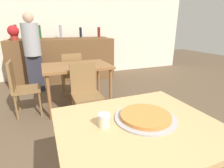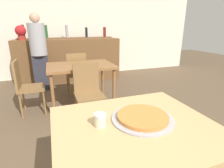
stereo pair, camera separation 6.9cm
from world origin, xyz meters
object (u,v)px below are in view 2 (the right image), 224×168
at_px(pizza_tray, 143,117).
at_px(person_standing, 39,50).
at_px(chair_far_side_left, 26,84).
at_px(cheese_shaker, 100,120).
at_px(chair_far_side_front, 88,89).
at_px(potted_plant, 21,32).
at_px(chair_far_side_back, 76,71).

relative_size(pizza_tray, person_standing, 0.25).
height_order(chair_far_side_left, person_standing, person_standing).
xyz_separation_m(chair_far_side_left, person_standing, (0.20, 1.15, 0.39)).
bearing_deg(cheese_shaker, chair_far_side_front, 81.56).
bearing_deg(pizza_tray, potted_plant, 106.90).
xyz_separation_m(chair_far_side_back, cheese_shaker, (-0.21, -2.57, 0.31)).
relative_size(pizza_tray, cheese_shaker, 4.92).
distance_m(chair_far_side_front, cheese_shaker, 1.49).
height_order(chair_far_side_back, chair_far_side_left, same).
distance_m(pizza_tray, person_standing, 3.26).
height_order(cheese_shaker, potted_plant, potted_plant).
relative_size(chair_far_side_back, potted_plant, 2.69).
bearing_deg(person_standing, chair_far_side_front, -68.17).
bearing_deg(person_standing, cheese_shaker, -81.48).
bearing_deg(potted_plant, pizza_tray, -73.10).
distance_m(chair_far_side_back, cheese_shaker, 2.60).
bearing_deg(chair_far_side_back, chair_far_side_left, 32.61).
bearing_deg(pizza_tray, chair_far_side_left, 115.44).
distance_m(person_standing, potted_plant, 0.74).
relative_size(chair_far_side_front, person_standing, 0.54).
xyz_separation_m(chair_far_side_back, potted_plant, (-1.05, 1.11, 0.76)).
bearing_deg(pizza_tray, chair_far_side_back, 91.74).
bearing_deg(pizza_tray, chair_far_side_front, 93.08).
height_order(chair_far_side_front, person_standing, person_standing).
distance_m(chair_far_side_left, cheese_shaker, 2.14).
relative_size(person_standing, potted_plant, 5.03).
distance_m(cheese_shaker, potted_plant, 3.80).
bearing_deg(chair_far_side_left, chair_far_side_back, -57.39).
distance_m(chair_far_side_left, pizza_tray, 2.26).
distance_m(chair_far_side_back, person_standing, 0.98).
height_order(chair_far_side_front, pizza_tray, chair_far_side_front).
bearing_deg(chair_far_side_front, potted_plant, 115.00).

